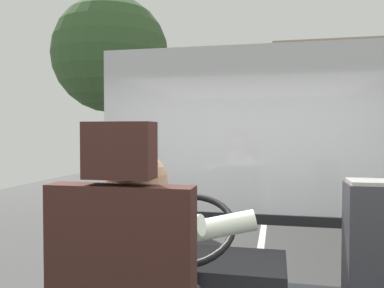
% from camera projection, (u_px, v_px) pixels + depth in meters
% --- Properties ---
extents(ground, '(18.00, 44.00, 0.06)m').
position_uv_depth(ground, '(266.00, 208.00, 10.36)').
color(ground, '#363636').
extents(bus_driver, '(0.83, 0.59, 0.76)m').
position_uv_depth(bus_driver, '(143.00, 279.00, 1.48)').
color(bus_driver, black).
rests_on(bus_driver, driver_seat).
extents(steering_console, '(1.10, 1.04, 0.87)m').
position_uv_depth(steering_console, '(201.00, 284.00, 2.60)').
color(steering_console, black).
rests_on(steering_console, bus_floor).
extents(fare_box, '(0.24, 0.26, 0.97)m').
position_uv_depth(fare_box, '(368.00, 267.00, 2.19)').
color(fare_box, '#333338').
rests_on(fare_box, bus_floor).
extents(windshield_panel, '(2.50, 0.08, 1.48)m').
position_uv_depth(windshield_panel, '(245.00, 154.00, 3.29)').
color(windshield_panel, silver).
extents(street_tree, '(2.71, 2.71, 5.15)m').
position_uv_depth(street_tree, '(111.00, 56.00, 9.33)').
color(street_tree, '#4C3828').
rests_on(street_tree, ground).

